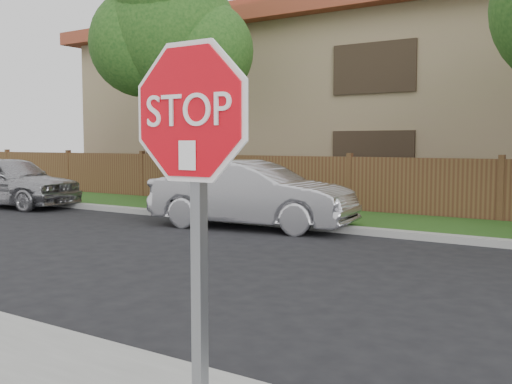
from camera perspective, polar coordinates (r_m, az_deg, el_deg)
The scene contains 8 objects.
ground at distance 5.36m, azimuth -5.15°, elevation -17.12°, with size 90.00×90.00×0.00m, color black.
far_curb at distance 12.56m, azimuth 19.14°, elevation -4.32°, with size 70.00×0.30×0.15m, color gray.
grass_strip at distance 14.14m, azimuth 20.87°, elevation -3.44°, with size 70.00×3.00×0.12m, color #1E4714.
fence at distance 15.62m, azimuth 22.29°, elevation -0.01°, with size 70.00×0.12×1.60m, color #4D2D1B.
tree_left at distance 18.38m, azimuth -8.23°, elevation 14.80°, with size 4.80×3.90×7.78m.
stop_sign at distance 3.10m, azimuth -6.02°, elevation 1.65°, with size 1.01×0.13×2.55m.
sedan_far_left at distance 20.04m, azimuth -22.44°, elevation 0.96°, with size 1.89×4.70×1.60m, color #9D9CA1.
sedan_left at distance 13.93m, azimuth -0.36°, elevation -0.23°, with size 1.67×4.79×1.58m, color #B3B2B7.
Camera 1 is at (3.16, -3.85, 2.00)m, focal length 42.00 mm.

